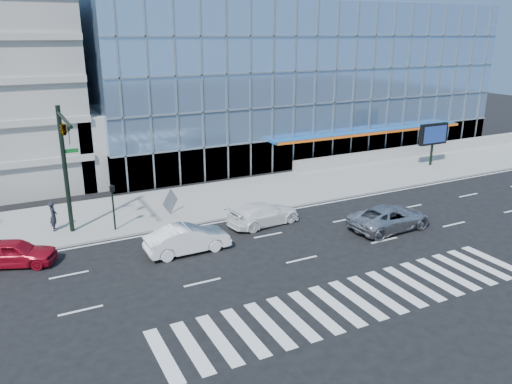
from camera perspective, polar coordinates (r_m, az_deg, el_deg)
ground at (r=31.73m, az=1.40°, el=-4.96°), size 160.00×160.00×0.00m
sidewalk at (r=38.48m, az=-4.27°, el=-0.75°), size 120.00×8.00×0.15m
theatre_building at (r=59.00m, az=1.44°, el=13.11°), size 42.00×26.00×15.00m
ramp_block at (r=45.40m, az=-16.38°, el=5.27°), size 6.00×8.00×6.00m
retaining_wall at (r=54.50m, az=18.11°, el=4.56°), size 30.00×0.80×1.00m
traffic_signal at (r=31.05m, az=-21.05°, el=5.27°), size 1.14×5.74×8.00m
ped_signal_post at (r=32.75m, az=-16.04°, el=-0.94°), size 0.30×0.33×3.00m
marquee_sign at (r=50.16m, az=19.62°, el=6.16°), size 3.20×0.43×4.00m
silver_suv at (r=33.56m, az=15.07°, el=-2.85°), size 5.83×2.92×1.58m
white_suv at (r=33.21m, az=0.88°, el=-2.52°), size 5.35×2.72×1.49m
white_sedan at (r=29.36m, az=-7.83°, el=-5.33°), size 4.96×1.78×1.63m
red_sedan at (r=30.53m, az=-25.93°, el=-6.26°), size 4.75×3.30×1.50m
pedestrian at (r=34.29m, az=-22.15°, el=-2.57°), size 0.57×0.77×1.92m
tilted_panel at (r=35.17m, az=-9.79°, el=-1.06°), size 1.49×1.16×1.83m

